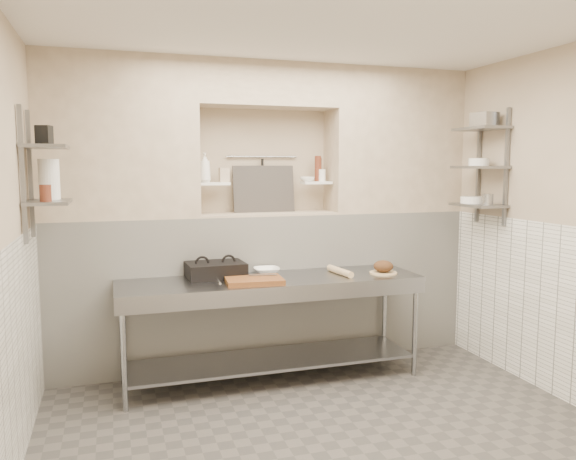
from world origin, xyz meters
name	(u,v)px	position (x,y,z in m)	size (l,w,h in m)	color
floor	(335,448)	(0.00, 0.00, -0.05)	(4.00, 3.90, 0.10)	#4E4945
ceiling	(340,7)	(0.00, 0.00, 2.85)	(4.00, 3.90, 0.10)	silver
wall_back	(260,213)	(0.00, 2.00, 1.40)	(4.00, 0.10, 2.80)	#BCA98D
backwall_lower	(267,287)	(0.00, 1.75, 0.70)	(4.00, 0.40, 1.40)	white
alcove_sill	(267,214)	(0.00, 1.75, 1.41)	(1.30, 0.40, 0.02)	#BCA98D
backwall_pillar_left	(118,138)	(-1.33, 1.75, 2.10)	(1.35, 0.40, 1.40)	#BCA98D
backwall_pillar_right	(393,142)	(1.33, 1.75, 2.10)	(1.35, 0.40, 1.40)	#BCA98D
backwall_header	(266,86)	(0.00, 1.75, 2.60)	(1.30, 0.40, 0.40)	#BCA98D
wainscot_left	(8,374)	(-1.99, 0.00, 0.70)	(0.02, 3.90, 1.40)	white
wainscot_right	(575,317)	(1.99, 0.00, 0.70)	(0.02, 3.90, 1.40)	white
alcove_shelf_left	(214,184)	(-0.50, 1.75, 1.70)	(0.28, 0.16, 0.03)	white
alcove_shelf_right	(316,183)	(0.50, 1.75, 1.70)	(0.28, 0.16, 0.03)	white
utensil_rail	(262,157)	(0.00, 1.92, 1.95)	(0.02, 0.02, 0.70)	gray
hanging_steel	(262,174)	(0.00, 1.90, 1.78)	(0.02, 0.02, 0.30)	black
splash_panel	(264,189)	(0.00, 1.85, 1.64)	(0.60, 0.02, 0.45)	#383330
shelf_rail_left_a	(30,174)	(-1.98, 1.25, 1.80)	(0.03, 0.03, 0.95)	slate
shelf_rail_left_b	(23,175)	(-1.98, 0.85, 1.80)	(0.03, 0.03, 0.95)	slate
wall_shelf_left_lower	(48,202)	(-1.84, 1.05, 1.60)	(0.30, 0.50, 0.03)	slate
wall_shelf_left_upper	(46,147)	(-1.84, 1.05, 2.00)	(0.30, 0.50, 0.03)	slate
shelf_rail_right_a	(479,167)	(1.98, 1.25, 1.85)	(0.03, 0.03, 1.05)	slate
shelf_rail_right_b	(506,167)	(1.98, 0.85, 1.85)	(0.03, 0.03, 1.05)	slate
wall_shelf_right_lower	(478,205)	(1.84, 1.05, 1.50)	(0.30, 0.50, 0.03)	slate
wall_shelf_right_mid	(480,167)	(1.84, 1.05, 1.85)	(0.30, 0.50, 0.03)	slate
wall_shelf_right_upper	(481,129)	(1.84, 1.05, 2.20)	(0.30, 0.50, 0.03)	slate
prep_table	(272,308)	(-0.11, 1.18, 0.64)	(2.60, 0.70, 0.90)	gray
panini_press	(216,270)	(-0.56, 1.37, 0.97)	(0.50, 0.38, 0.13)	black
cutting_board	(254,280)	(-0.30, 1.06, 0.92)	(0.47, 0.33, 0.04)	brown
knife_blade	(263,275)	(-0.20, 1.13, 0.95)	(0.24, 0.03, 0.01)	gray
tongs	(218,281)	(-0.62, 0.97, 0.96)	(0.02, 0.02, 0.23)	gray
mixing_bowl	(267,271)	(-0.10, 1.41, 0.93)	(0.23, 0.23, 0.06)	white
rolling_pin	(340,271)	(0.52, 1.18, 0.93)	(0.06, 0.06, 0.39)	tan
bread_board	(383,273)	(0.91, 1.10, 0.91)	(0.25, 0.25, 0.01)	tan
bread_loaf	(383,266)	(0.91, 1.10, 0.97)	(0.18, 0.18, 0.11)	#4C2D19
bottle_soap	(205,168)	(-0.59, 1.71, 1.85)	(0.10, 0.10, 0.27)	white
jar_alcove	(224,175)	(-0.40, 1.77, 1.78)	(0.09, 0.09, 0.13)	#BCA98D
bowl_alcove	(307,179)	(0.41, 1.75, 1.73)	(0.14, 0.14, 0.04)	white
condiment_a	(318,169)	(0.53, 1.79, 1.83)	(0.06, 0.06, 0.23)	#582618
condiment_b	(318,169)	(0.53, 1.78, 1.84)	(0.06, 0.06, 0.25)	#582618
condiment_c	(322,175)	(0.56, 1.76, 1.77)	(0.07, 0.07, 0.12)	white
jug_left	(49,179)	(-1.84, 1.18, 1.76)	(0.15, 0.15, 0.30)	white
jar_left	(45,193)	(-1.84, 0.89, 1.67)	(0.08, 0.08, 0.12)	#582618
box_left_upper	(44,135)	(-1.84, 0.99, 2.08)	(0.10, 0.10, 0.13)	black
bowl_right	(472,200)	(1.84, 1.15, 1.54)	(0.21, 0.21, 0.06)	white
canister_right	(488,199)	(1.84, 0.92, 1.56)	(0.10, 0.10, 0.10)	gray
bowl_right_mid	(479,162)	(1.84, 1.06, 1.90)	(0.18, 0.18, 0.07)	white
basket_right	(484,120)	(1.84, 1.01, 2.28)	(0.17, 0.20, 0.13)	gray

